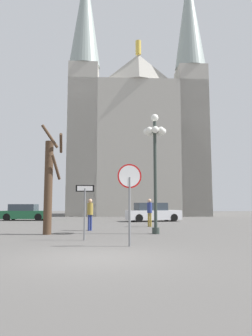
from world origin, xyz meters
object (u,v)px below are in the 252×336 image
object	(u,v)px
bare_tree	(49,183)
street_lamp	(155,147)
cathedral	(136,139)
stop_sign	(130,187)
one_way_arrow_sign	(85,203)
pedestrian_standing	(150,210)
parked_car_near_green	(25,213)
parked_car_far_white	(153,213)
pedestrian_walking	(90,211)

from	to	relation	value
bare_tree	street_lamp	bearing A→B (deg)	5.29
cathedral	stop_sign	bearing A→B (deg)	-90.67
one_way_arrow_sign	bare_tree	size ratio (longest dim) A/B	0.42
street_lamp	bare_tree	xyz separation A→B (m)	(-5.18, -0.48, -1.84)
pedestrian_standing	parked_car_near_green	bearing A→B (deg)	143.99
cathedral	parked_car_far_white	xyz separation A→B (m)	(1.32, -15.20, -9.56)
one_way_arrow_sign	bare_tree	bearing A→B (deg)	132.11
parked_car_far_white	pedestrian_standing	size ratio (longest dim) A/B	2.71
stop_sign	bare_tree	bearing A→B (deg)	133.80
pedestrian_walking	parked_car_near_green	bearing A→B (deg)	123.98
street_lamp	parked_car_far_white	xyz separation A→B (m)	(0.49, 11.46, -3.54)
parked_car_far_white	pedestrian_walking	distance (m)	10.49
parked_car_near_green	parked_car_far_white	xyz separation A→B (m)	(11.43, -1.37, 0.05)
stop_sign	parked_car_near_green	bearing A→B (deg)	119.16
street_lamp	pedestrian_walking	distance (m)	5.05
one_way_arrow_sign	parked_car_far_white	distance (m)	14.75
cathedral	pedestrian_walking	distance (m)	26.69
bare_tree	parked_car_far_white	size ratio (longest dim) A/B	1.09
bare_tree	stop_sign	bearing A→B (deg)	-46.20
parked_car_near_green	one_way_arrow_sign	bearing A→B (deg)	-63.26
one_way_arrow_sign	stop_sign	bearing A→B (deg)	-44.13
one_way_arrow_sign	pedestrian_standing	distance (m)	8.33
stop_sign	pedestrian_walking	bearing A→B (deg)	109.63
parked_car_near_green	parked_car_far_white	world-z (taller)	parked_car_far_white
street_lamp	pedestrian_standing	distance (m)	5.87
cathedral	one_way_arrow_sign	world-z (taller)	cathedral
cathedral	pedestrian_standing	distance (m)	23.61
stop_sign	parked_car_near_green	xyz separation A→B (m)	(-9.74, 17.46, -1.34)
cathedral	parked_car_near_green	world-z (taller)	cathedral
stop_sign	pedestrian_standing	bearing A→B (deg)	83.22
pedestrian_walking	pedestrian_standing	world-z (taller)	pedestrian_standing
cathedral	bare_tree	xyz separation A→B (m)	(-4.35, -27.14, -7.85)
one_way_arrow_sign	pedestrian_walking	size ratio (longest dim) A/B	1.27
stop_sign	one_way_arrow_sign	size ratio (longest dim) A/B	1.28
one_way_arrow_sign	parked_car_near_green	distance (m)	17.56
parked_car_near_green	parked_car_far_white	bearing A→B (deg)	-6.85
parked_car_near_green	cathedral	bearing A→B (deg)	53.83
cathedral	one_way_arrow_sign	bearing A→B (deg)	-94.29
pedestrian_standing	bare_tree	bearing A→B (deg)	-133.40
stop_sign	pedestrian_walking	distance (m)	6.85
one_way_arrow_sign	pedestrian_standing	xyz separation A→B (m)	(2.98, 7.77, -0.38)
one_way_arrow_sign	street_lamp	bearing A→B (deg)	42.96
parked_car_near_green	parked_car_far_white	size ratio (longest dim) A/B	0.85
parked_car_far_white	pedestrian_walking	xyz separation A→B (m)	(-3.96, -9.70, 0.33)
cathedral	one_way_arrow_sign	distance (m)	30.87
one_way_arrow_sign	pedestrian_standing	size ratio (longest dim) A/B	1.24
parked_car_far_white	street_lamp	bearing A→B (deg)	-92.43
parked_car_near_green	pedestrian_standing	xyz separation A→B (m)	(10.88, -7.90, 0.41)
street_lamp	parked_car_near_green	xyz separation A→B (m)	(-10.94, 12.83, -3.59)
street_lamp	one_way_arrow_sign	bearing A→B (deg)	-137.04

